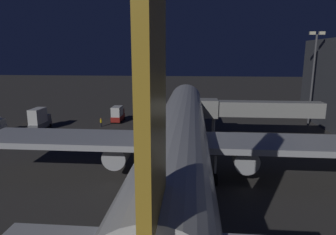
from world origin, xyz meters
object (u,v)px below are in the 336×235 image
object	(u,v)px
jet_bridge	(250,109)
ground_crew_near_nose_gear	(156,118)
ground_crew_by_belt_loader	(170,117)
traffic_cone_nose_port	(196,123)
ground_crew_marshaller_fwd	(101,122)
baggage_tug_lead	(36,119)
airliner_at_gate	(180,134)
cargo_truck_aft	(39,119)
apron_floodlight_mast	(313,73)
ops_van	(118,114)
traffic_cone_nose_starboard	(176,122)
ground_crew_by_tug	(142,117)

from	to	relation	value
jet_bridge	ground_crew_near_nose_gear	distance (m)	22.38
ground_crew_by_belt_loader	traffic_cone_nose_port	size ratio (longest dim) A/B	3.20
jet_bridge	ground_crew_near_nose_gear	bearing A→B (deg)	-35.74
ground_crew_marshaller_fwd	jet_bridge	bearing A→B (deg)	164.49
ground_crew_marshaller_fwd	ground_crew_by_belt_loader	bearing A→B (deg)	-153.29
baggage_tug_lead	ground_crew_by_belt_loader	distance (m)	29.71
airliner_at_gate	jet_bridge	size ratio (longest dim) A/B	2.94
baggage_tug_lead	jet_bridge	bearing A→B (deg)	165.99
cargo_truck_aft	ground_crew_marshaller_fwd	size ratio (longest dim) A/B	3.12
apron_floodlight_mast	baggage_tug_lead	size ratio (longest dim) A/B	7.13
ground_crew_marshaller_fwd	ops_van	bearing A→B (deg)	-115.40
airliner_at_gate	ground_crew_by_belt_loader	world-z (taller)	airliner_at_gate
ground_crew_marshaller_fwd	traffic_cone_nose_starboard	distance (m)	15.81
apron_floodlight_mast	cargo_truck_aft	bearing A→B (deg)	7.60
ground_crew_by_tug	traffic_cone_nose_port	distance (m)	12.39
ground_crew_near_nose_gear	ground_crew_by_belt_loader	xyz separation A→B (m)	(-2.87, -2.08, -0.02)
apron_floodlight_mast	traffic_cone_nose_starboard	xyz separation A→B (m)	(27.70, -0.10, -10.74)
baggage_tug_lead	cargo_truck_aft	size ratio (longest dim) A/B	0.46
apron_floodlight_mast	ground_crew_marshaller_fwd	bearing A→B (deg)	5.32
ops_van	ground_crew_by_belt_loader	xyz separation A→B (m)	(-11.43, -2.03, -0.82)
apron_floodlight_mast	traffic_cone_nose_port	bearing A→B (deg)	-0.24
ops_van	baggage_tug_lead	distance (m)	18.15
ground_crew_near_nose_gear	ground_crew_by_tug	size ratio (longest dim) A/B	1.04
jet_bridge	ground_crew_by_belt_loader	size ratio (longest dim) A/B	11.75
airliner_at_gate	ground_crew_by_belt_loader	size ratio (longest dim) A/B	34.60
ground_crew_near_nose_gear	ground_crew_by_belt_loader	distance (m)	3.55
ops_van	baggage_tug_lead	bearing A→B (deg)	5.61
apron_floodlight_mast	ground_crew_near_nose_gear	distance (m)	33.61
baggage_tug_lead	traffic_cone_nose_starboard	bearing A→B (deg)	-178.19
apron_floodlight_mast	airliner_at_gate	bearing A→B (deg)	48.56
airliner_at_gate	ground_crew_by_tug	distance (m)	33.08
baggage_tug_lead	traffic_cone_nose_starboard	distance (m)	30.99
cargo_truck_aft	ground_crew_by_belt_loader	distance (m)	27.25
jet_bridge	traffic_cone_nose_port	distance (m)	15.97
ground_crew_marshaller_fwd	traffic_cone_nose_port	size ratio (longest dim) A/B	3.40
cargo_truck_aft	traffic_cone_nose_port	bearing A→B (deg)	-166.69
ground_crew_by_tug	cargo_truck_aft	bearing A→B (deg)	26.79
airliner_at_gate	traffic_cone_nose_port	distance (m)	29.55
apron_floodlight_mast	jet_bridge	bearing A→B (deg)	39.86
ground_crew_marshaller_fwd	ground_crew_near_nose_gear	bearing A→B (deg)	-156.04
baggage_tug_lead	ground_crew_by_tug	xyz separation A→B (m)	(-23.20, -3.19, 0.17)
baggage_tug_lead	ground_crew_marshaller_fwd	distance (m)	16.03
ground_crew_by_belt_loader	traffic_cone_nose_port	xyz separation A→B (m)	(-5.90, 2.82, -0.69)
cargo_truck_aft	traffic_cone_nose_starboard	xyz separation A→B (m)	(-26.75, -7.37, -1.86)
airliner_at_gate	apron_floodlight_mast	world-z (taller)	airliner_at_gate
traffic_cone_nose_starboard	baggage_tug_lead	bearing A→B (deg)	1.81
ground_crew_near_nose_gear	ground_crew_by_tug	xyz separation A→B (m)	(3.40, -1.48, -0.04)
ground_crew_marshaller_fwd	traffic_cone_nose_port	bearing A→B (deg)	-168.23
jet_bridge	traffic_cone_nose_starboard	world-z (taller)	jet_bridge
ground_crew_by_belt_loader	traffic_cone_nose_starboard	xyz separation A→B (m)	(-1.50, 2.82, -0.69)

